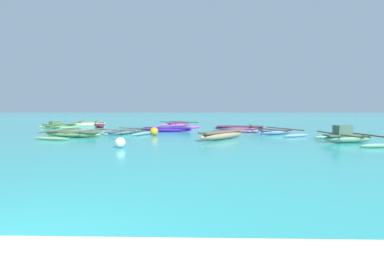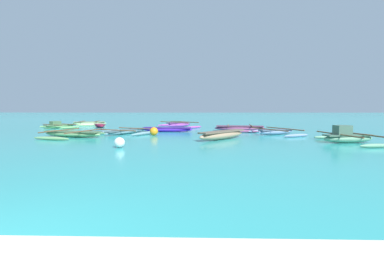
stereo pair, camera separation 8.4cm
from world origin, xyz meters
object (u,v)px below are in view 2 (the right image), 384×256
object	(u,v)px
moored_boat_2	(127,131)
mooring_buoy_0	(120,143)
moored_boat_4	(240,128)
mooring_buoy_2	(154,131)
moored_boat_1	(276,132)
moored_boat_5	(73,134)
moored_boat_9	(90,123)
moored_boat_8	(347,137)
moored_boat_3	(100,125)
moored_boat_6	(167,129)
moored_boat_7	(222,135)
moored_boat_10	(59,126)
moored_boat_0	(179,125)

from	to	relation	value
moored_boat_2	mooring_buoy_0	distance (m)	6.71
moored_boat_4	mooring_buoy_2	bearing A→B (deg)	-143.81
moored_boat_1	moored_boat_5	bearing A→B (deg)	161.72
moored_boat_4	moored_boat_9	bearing A→B (deg)	161.77
moored_boat_8	moored_boat_9	xyz separation A→B (m)	(-19.58, 14.02, -0.10)
moored_boat_3	moored_boat_6	bearing A→B (deg)	23.74
moored_boat_7	moored_boat_6	bearing A→B (deg)	81.94
moored_boat_3	moored_boat_6	xyz separation A→B (m)	(7.24, -5.07, 0.03)
moored_boat_7	mooring_buoy_0	size ratio (longest dim) A/B	6.86
moored_boat_2	moored_boat_7	size ratio (longest dim) A/B	1.31
mooring_buoy_2	moored_boat_6	bearing A→B (deg)	78.13
moored_boat_3	mooring_buoy_0	xyz separation A→B (m)	(6.05, -13.20, 0.07)
moored_boat_2	moored_boat_7	world-z (taller)	moored_boat_7
moored_boat_1	moored_boat_4	distance (m)	3.49
moored_boat_1	moored_boat_5	xyz separation A→B (m)	(-13.30, -1.87, 0.01)
moored_boat_4	moored_boat_10	world-z (taller)	moored_boat_10
mooring_buoy_0	mooring_buoy_2	xyz separation A→B (m)	(0.62, 5.46, 0.04)
moored_boat_0	moored_boat_1	bearing A→B (deg)	-89.46
moored_boat_2	moored_boat_6	distance (m)	3.13
moored_boat_4	mooring_buoy_0	size ratio (longest dim) A/B	8.56
moored_boat_9	moored_boat_10	bearing A→B (deg)	-116.67
moored_boat_6	mooring_buoy_0	world-z (taller)	mooring_buoy_0
moored_boat_3	moored_boat_9	size ratio (longest dim) A/B	0.67
moored_boat_3	mooring_buoy_2	size ratio (longest dim) A/B	4.34
moored_boat_5	moored_boat_7	distance (m)	9.38
moored_boat_8	moored_boat_10	bearing A→B (deg)	146.58
moored_boat_8	moored_boat_9	distance (m)	24.08
moored_boat_0	moored_boat_7	distance (m)	10.43
moored_boat_8	moored_boat_9	size ratio (longest dim) A/B	1.11
moored_boat_10	moored_boat_8	bearing A→B (deg)	-84.18
moored_boat_7	moored_boat_4	bearing A→B (deg)	24.77
moored_boat_3	moored_boat_7	distance (m)	14.78
mooring_buoy_2	moored_boat_7	bearing A→B (deg)	-25.51
moored_boat_4	moored_boat_6	xyz separation A→B (m)	(-5.70, -0.91, -0.02)
moored_boat_10	moored_boat_5	bearing A→B (deg)	-114.74
mooring_buoy_0	moored_boat_5	bearing A→B (deg)	134.79
moored_boat_1	moored_boat_10	xyz separation A→B (m)	(-18.35, 5.68, 0.02)
moored_boat_0	moored_boat_2	size ratio (longest dim) A/B	1.06
moored_boat_10	mooring_buoy_2	size ratio (longest dim) A/B	7.29
moored_boat_8	mooring_buoy_0	distance (m)	11.51
moored_boat_1	mooring_buoy_0	xyz separation A→B (m)	(-8.96, -6.23, 0.04)
moored_boat_0	moored_boat_3	size ratio (longest dim) A/B	1.89
moored_boat_2	mooring_buoy_2	distance (m)	2.40
mooring_buoy_0	moored_boat_3	bearing A→B (deg)	114.64
moored_boat_9	moored_boat_3	bearing A→B (deg)	-62.75
moored_boat_2	moored_boat_4	size ratio (longest dim) A/B	1.05
moored_boat_3	moored_boat_6	world-z (taller)	moored_boat_6
moored_boat_5	mooring_buoy_2	bearing A→B (deg)	26.04
moored_boat_2	moored_boat_5	xyz separation A→B (m)	(-2.83, -2.17, 0.04)
moored_boat_5	moored_boat_6	world-z (taller)	moored_boat_5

